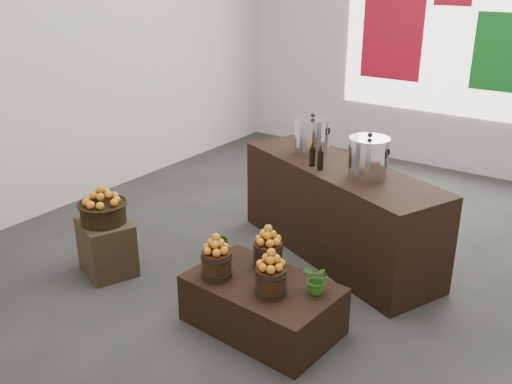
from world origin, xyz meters
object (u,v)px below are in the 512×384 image
Objects in this scene: display_table at (262,304)px; counter at (338,211)px; stock_pot_left at (312,137)px; crate at (107,247)px; wicker_basket at (103,213)px; stock_pot_center at (368,159)px.

counter is at bearing 98.34° from display_table.
display_table is at bearing -72.07° from stock_pot_left.
crate is 1.46× the size of stock_pot_left.
stock_pot_left is (-0.54, 1.67, 0.92)m from display_table.
stock_pot_left reaches higher than crate.
wicker_basket reaches higher than crate.
display_table is 1.64m from stock_pot_center.
wicker_basket is 0.35× the size of display_table.
stock_pot_center is at bearing -22.97° from stock_pot_left.
crate is 2.30m from stock_pot_left.
counter is at bearing 44.60° from crate.
stock_pot_center reaches higher than wicker_basket.
stock_pot_center is (1.95, 1.45, 0.86)m from crate.
stock_pot_center is (0.77, -0.33, 0.00)m from stock_pot_left.
stock_pot_center is (1.95, 1.45, 0.51)m from wicker_basket.
wicker_basket is at bearing 0.00° from crate.
counter is at bearing 44.60° from wicker_basket.
wicker_basket is 1.17× the size of stock_pot_center.
crate is at bearing -112.44° from counter.
stock_pot_left is (1.18, 1.78, 0.51)m from wicker_basket.
wicker_basket is 1.77m from display_table.
crate is at bearing -143.42° from stock_pot_center.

